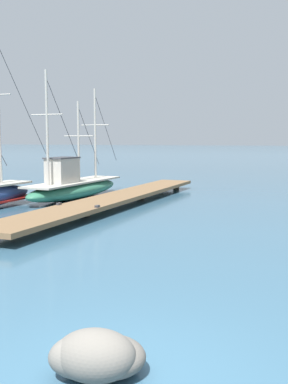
% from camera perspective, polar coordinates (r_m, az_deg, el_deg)
% --- Properties ---
extents(ground_plane, '(400.00, 400.00, 0.00)m').
position_cam_1_polar(ground_plane, '(5.83, -3.82, -22.84)').
color(ground_plane, '#38607A').
extents(floating_dock, '(2.34, 16.63, 0.53)m').
position_cam_1_polar(floating_dock, '(19.55, -3.44, -0.74)').
color(floating_dock, brown).
rests_on(floating_dock, ground).
extents(fishing_boat_1, '(2.14, 8.23, 5.83)m').
position_cam_1_polar(fishing_boat_1, '(22.31, -8.77, 0.74)').
color(fishing_boat_1, '#337556').
rests_on(fishing_boat_1, ground).
extents(shore_rock_near_right, '(1.30, 1.17, 0.61)m').
position_cam_1_polar(shore_rock_near_right, '(5.87, -5.79, -19.66)').
color(shore_rock_near_right, slate).
rests_on(shore_rock_near_right, ground).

